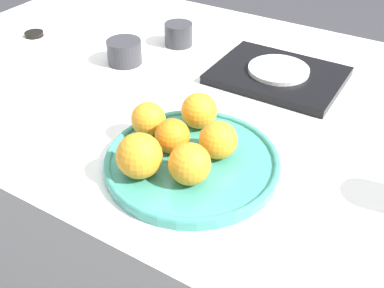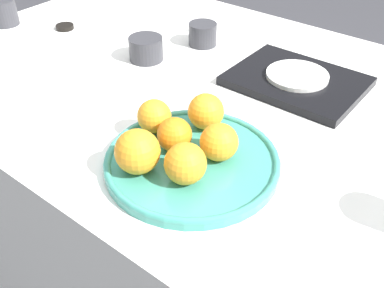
{
  "view_description": "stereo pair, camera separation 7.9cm",
  "coord_description": "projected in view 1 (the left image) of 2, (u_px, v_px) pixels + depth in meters",
  "views": [
    {
      "loc": [
        0.48,
        -0.79,
        1.29
      ],
      "look_at": [
        0.16,
        -0.25,
        0.81
      ],
      "focal_mm": 42.0,
      "sensor_mm": 36.0,
      "label": 1
    },
    {
      "loc": [
        0.55,
        -0.75,
        1.29
      ],
      "look_at": [
        0.16,
        -0.25,
        0.81
      ],
      "focal_mm": 42.0,
      "sensor_mm": 36.0,
      "label": 2
    }
  ],
  "objects": [
    {
      "name": "orange_3",
      "position": [
        218.0,
        140.0,
        0.8
      ],
      "size": [
        0.07,
        0.07,
        0.07
      ],
      "color": "orange",
      "rests_on": "fruit_platter"
    },
    {
      "name": "table",
      "position": [
        191.0,
        201.0,
        1.29
      ],
      "size": [
        1.51,
        0.95,
        0.76
      ],
      "color": "white",
      "rests_on": "ground_plane"
    },
    {
      "name": "ground_plane",
      "position": [
        191.0,
        282.0,
        1.52
      ],
      "size": [
        12.0,
        12.0,
        0.0
      ],
      "primitive_type": "plane",
      "color": "#38383D"
    },
    {
      "name": "orange_5",
      "position": [
        199.0,
        111.0,
        0.87
      ],
      "size": [
        0.07,
        0.07,
        0.07
      ],
      "color": "orange",
      "rests_on": "fruit_platter"
    },
    {
      "name": "soy_dish",
      "position": [
        34.0,
        34.0,
        1.28
      ],
      "size": [
        0.05,
        0.05,
        0.01
      ],
      "color": "black",
      "rests_on": "table"
    },
    {
      "name": "orange_4",
      "position": [
        190.0,
        164.0,
        0.74
      ],
      "size": [
        0.07,
        0.07,
        0.07
      ],
      "color": "orange",
      "rests_on": "fruit_platter"
    },
    {
      "name": "side_plate",
      "position": [
        279.0,
        70.0,
        1.07
      ],
      "size": [
        0.14,
        0.14,
        0.01
      ],
      "color": "silver",
      "rests_on": "serving_tray"
    },
    {
      "name": "orange_0",
      "position": [
        172.0,
        136.0,
        0.81
      ],
      "size": [
        0.06,
        0.06,
        0.06
      ],
      "color": "orange",
      "rests_on": "fruit_platter"
    },
    {
      "name": "serving_tray",
      "position": [
        278.0,
        75.0,
        1.07
      ],
      "size": [
        0.3,
        0.23,
        0.02
      ],
      "color": "black",
      "rests_on": "table"
    },
    {
      "name": "cup_2",
      "position": [
        179.0,
        34.0,
        1.22
      ],
      "size": [
        0.08,
        0.08,
        0.06
      ],
      "color": "#333338",
      "rests_on": "table"
    },
    {
      "name": "orange_2",
      "position": [
        148.0,
        119.0,
        0.86
      ],
      "size": [
        0.07,
        0.07,
        0.07
      ],
      "color": "orange",
      "rests_on": "fruit_platter"
    },
    {
      "name": "fruit_platter",
      "position": [
        192.0,
        161.0,
        0.81
      ],
      "size": [
        0.32,
        0.32,
        0.02
      ],
      "color": "teal",
      "rests_on": "table"
    },
    {
      "name": "orange_1",
      "position": [
        139.0,
        156.0,
        0.76
      ],
      "size": [
        0.08,
        0.08,
        0.08
      ],
      "color": "orange",
      "rests_on": "fruit_platter"
    },
    {
      "name": "napkin",
      "position": [
        160.0,
        20.0,
        1.37
      ],
      "size": [
        0.14,
        0.14,
        0.01
      ],
      "color": "white",
      "rests_on": "table"
    },
    {
      "name": "cup_3",
      "position": [
        124.0,
        52.0,
        1.13
      ],
      "size": [
        0.09,
        0.09,
        0.06
      ],
      "color": "#333338",
      "rests_on": "table"
    }
  ]
}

